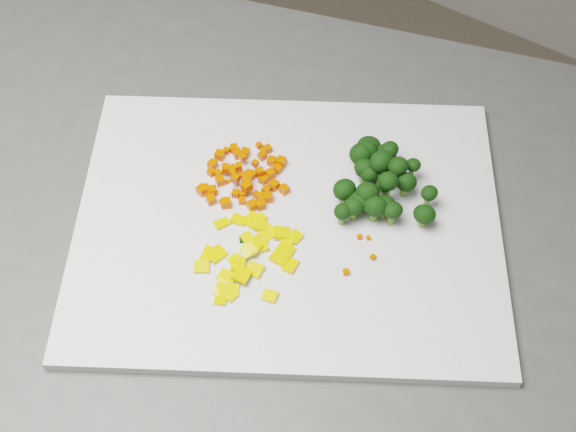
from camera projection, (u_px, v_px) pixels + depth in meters
The scene contains 132 objects.
counter_block at pixel (285, 399), 1.27m from camera, with size 1.10×0.77×0.90m, color #464644.
cutting_board at pixel (288, 224), 0.91m from camera, with size 0.48×0.37×0.01m, color silver.
carrot_pile at pixel (244, 171), 0.93m from camera, with size 0.11×0.11×0.03m, color #D63D02, non-canonical shape.
pepper_pile at pixel (252, 256), 0.87m from camera, with size 0.12×0.12×0.02m, color yellow, non-canonical shape.
broccoli_pile at pixel (389, 182), 0.90m from camera, with size 0.13×0.13×0.06m, color black, non-canonical shape.
carrot_cube_0 at pixel (243, 157), 0.95m from camera, with size 0.01×0.01×0.01m, color #D63D02.
carrot_cube_1 at pixel (239, 166), 0.94m from camera, with size 0.01×0.01×0.01m, color #D63D02.
carrot_cube_2 at pixel (272, 161), 0.95m from camera, with size 0.01×0.01×0.01m, color #D63D02.
carrot_cube_3 at pixel (284, 189), 0.93m from camera, with size 0.01×0.01×0.01m, color #D63D02.
carrot_cube_4 at pixel (227, 151), 0.96m from camera, with size 0.01×0.01×0.01m, color #D63D02.
carrot_cube_5 at pixel (202, 190), 0.93m from camera, with size 0.01×0.01×0.01m, color #D63D02.
carrot_cube_6 at pixel (268, 149), 0.96m from camera, with size 0.01×0.01×0.01m, color #D63D02.
carrot_cube_7 at pixel (252, 175), 0.94m from camera, with size 0.01×0.01×0.01m, color #D63D02.
carrot_cube_8 at pixel (259, 146), 0.97m from camera, with size 0.01×0.01×0.01m, color #D63D02.
carrot_cube_9 at pixel (236, 194), 0.92m from camera, with size 0.01×0.01×0.01m, color #D63D02.
carrot_cube_10 at pixel (213, 191), 0.93m from camera, with size 0.01×0.01×0.01m, color #D63D02.
carrot_cube_11 at pixel (262, 175), 0.94m from camera, with size 0.01×0.01×0.01m, color #D63D02.
carrot_cube_12 at pixel (221, 155), 0.96m from camera, with size 0.01×0.01×0.01m, color #D63D02.
carrot_cube_13 at pixel (274, 185), 0.93m from camera, with size 0.01×0.01×0.01m, color #D63D02.
carrot_cube_14 at pixel (205, 189), 0.93m from camera, with size 0.01×0.01×0.01m, color #D63D02.
carrot_cube_15 at pixel (278, 169), 0.95m from camera, with size 0.01×0.01×0.01m, color #D63D02.
carrot_cube_16 at pixel (211, 200), 0.92m from camera, with size 0.01×0.01×0.01m, color #D63D02.
carrot_cube_17 at pixel (218, 174), 0.94m from camera, with size 0.01×0.01×0.01m, color #D63D02.
carrot_cube_18 at pixel (211, 172), 0.94m from camera, with size 0.01×0.01×0.01m, color #D63D02.
carrot_cube_19 at pixel (220, 155), 0.96m from camera, with size 0.01×0.01×0.01m, color #D63D02.
carrot_cube_20 at pixel (247, 180), 0.93m from camera, with size 0.01×0.01×0.01m, color #D63D02.
carrot_cube_21 at pixel (262, 197), 0.92m from camera, with size 0.01×0.01×0.01m, color #D63D02.
carrot_cube_22 at pixel (220, 181), 0.93m from camera, with size 0.01×0.01×0.01m, color #D63D02.
carrot_cube_23 at pixel (270, 174), 0.94m from camera, with size 0.01×0.01×0.01m, color #D63D02.
carrot_cube_24 at pixel (281, 162), 0.95m from camera, with size 0.01×0.01×0.01m, color #D63D02.
carrot_cube_25 at pixel (262, 156), 0.96m from camera, with size 0.01×0.01×0.01m, color #D63D02.
carrot_cube_26 at pixel (226, 203), 0.92m from camera, with size 0.01×0.01×0.01m, color #D63D02.
carrot_cube_27 at pixel (237, 154), 0.96m from camera, with size 0.01×0.01×0.01m, color #D63D02.
carrot_cube_28 at pixel (249, 175), 0.94m from camera, with size 0.01×0.01×0.01m, color #D63D02.
carrot_cube_29 at pixel (245, 153), 0.96m from camera, with size 0.01×0.01×0.01m, color #D63D02.
carrot_cube_30 at pixel (242, 194), 0.92m from camera, with size 0.01×0.01×0.01m, color #D63D02.
carrot_cube_31 at pixel (277, 185), 0.93m from camera, with size 0.01×0.01×0.01m, color #D63D02.
carrot_cube_32 at pixel (233, 169), 0.94m from camera, with size 0.01×0.01×0.01m, color #D63D02.
carrot_cube_33 at pixel (235, 178), 0.92m from camera, with size 0.01×0.01×0.01m, color #D63D02.
carrot_cube_34 at pixel (234, 148), 0.96m from camera, with size 0.01×0.01×0.01m, color #D63D02.
carrot_cube_35 at pixel (266, 190), 0.93m from camera, with size 0.01×0.01×0.01m, color #D63D02.
carrot_cube_36 at pixel (242, 201), 0.92m from camera, with size 0.01×0.01×0.01m, color #D63D02.
carrot_cube_37 at pixel (260, 205), 0.91m from camera, with size 0.01×0.01×0.01m, color #D63D02.
carrot_cube_38 at pixel (268, 197), 0.92m from camera, with size 0.01×0.01×0.01m, color #D63D02.
carrot_cube_39 at pixel (284, 190), 0.93m from camera, with size 0.01×0.01×0.01m, color #D63D02.
carrot_cube_40 at pixel (275, 185), 0.93m from camera, with size 0.01×0.01×0.01m, color #D63D02.
carrot_cube_41 at pixel (224, 203), 0.92m from camera, with size 0.01×0.01×0.01m, color #D63D02.
carrot_cube_42 at pixel (252, 206), 0.91m from camera, with size 0.01×0.01×0.01m, color #D63D02.
carrot_cube_43 at pixel (213, 165), 0.95m from camera, with size 0.01×0.01×0.01m, color #D63D02.
carrot_cube_44 at pixel (263, 152), 0.96m from camera, with size 0.01×0.01×0.01m, color #D63D02.
carrot_cube_45 at pixel (256, 195), 0.92m from camera, with size 0.01×0.01×0.01m, color #D63D02.
carrot_cube_46 at pixel (258, 173), 0.94m from camera, with size 0.01×0.01×0.01m, color #D63D02.
carrot_cube_47 at pixel (226, 168), 0.94m from camera, with size 0.01×0.01×0.01m, color #D63D02.
carrot_cube_48 at pixel (260, 172), 0.93m from camera, with size 0.01×0.01×0.01m, color #D63D02.
carrot_cube_49 at pixel (246, 186), 0.92m from camera, with size 0.01×0.01×0.01m, color #D63D02.
carrot_cube_50 at pixel (264, 180), 0.94m from camera, with size 0.01×0.01×0.01m, color #D63D02.
carrot_cube_51 at pixel (255, 163), 0.94m from camera, with size 0.01×0.01×0.01m, color #D63D02.
carrot_cube_52 at pixel (223, 202), 0.92m from camera, with size 0.01×0.01×0.01m, color #D63D02.
carrot_cube_53 at pixel (264, 199), 0.92m from camera, with size 0.01×0.01×0.01m, color #D63D02.
carrot_cube_54 at pixel (211, 196), 0.92m from camera, with size 0.01×0.01×0.01m, color #D63D02.
carrot_cube_55 at pixel (262, 200), 0.92m from camera, with size 0.01×0.01×0.01m, color #D63D02.
carrot_cube_56 at pixel (241, 175), 0.94m from camera, with size 0.01×0.01×0.01m, color #D63D02.
carrot_cube_57 at pixel (277, 167), 0.95m from camera, with size 0.01×0.01×0.01m, color #D63D02.
carrot_cube_58 at pixel (281, 162), 0.95m from camera, with size 0.01×0.01×0.01m, color #D63D02.
carrot_cube_59 at pixel (232, 172), 0.93m from camera, with size 0.01×0.01×0.01m, color #D63D02.
pepper_chunk_0 at pixel (268, 233), 0.90m from camera, with size 0.02×0.02×0.00m, color yellow.
pepper_chunk_1 at pixel (258, 221), 0.90m from camera, with size 0.02×0.01×0.00m, color yellow.
pepper_chunk_2 at pixel (282, 233), 0.89m from camera, with size 0.02×0.02×0.01m, color yellow.
pepper_chunk_3 at pixel (239, 220), 0.91m from camera, with size 0.02×0.01×0.00m, color yellow.
pepper_chunk_4 at pixel (254, 270), 0.87m from camera, with size 0.02×0.02×0.01m, color yellow.
pepper_chunk_5 at pixel (295, 237), 0.89m from camera, with size 0.01×0.02×0.00m, color yellow.
pepper_chunk_6 at pixel (252, 220), 0.91m from camera, with size 0.02×0.02×0.00m, color yellow.
pepper_chunk_7 at pixel (279, 258), 0.88m from camera, with size 0.02×0.01×0.00m, color yellow.
pepper_chunk_8 at pixel (227, 277), 0.86m from camera, with size 0.02×0.01×0.00m, color yellow.
pepper_chunk_9 at pixel (252, 247), 0.88m from camera, with size 0.02×0.02×0.00m, color yellow.
pepper_chunk_10 at pixel (207, 254), 0.88m from camera, with size 0.02×0.01×0.00m, color yellow.
pepper_chunk_11 at pixel (270, 296), 0.85m from camera, with size 0.01×0.02×0.00m, color yellow.
pepper_chunk_12 at pixel (201, 267), 0.87m from camera, with size 0.02×0.01×0.01m, color yellow.
pepper_chunk_13 at pixel (216, 254), 0.88m from camera, with size 0.02×0.02×0.00m, color yellow.
pepper_chunk_14 at pixel (255, 244), 0.89m from camera, with size 0.02×0.02×0.00m, color yellow.
pepper_chunk_15 at pixel (248, 251), 0.87m from camera, with size 0.01×0.02×0.01m, color yellow.
pepper_chunk_16 at pixel (222, 223), 0.90m from camera, with size 0.02×0.01×0.00m, color yellow.
pepper_chunk_17 at pixel (249, 240), 0.88m from camera, with size 0.02×0.01×0.00m, color yellow.
pepper_chunk_18 at pixel (259, 247), 0.88m from camera, with size 0.02×0.01×0.00m, color yellow.
pepper_chunk_19 at pixel (289, 239), 0.89m from camera, with size 0.01×0.01×0.00m, color yellow.
pepper_chunk_20 at pixel (221, 299), 0.85m from camera, with size 0.01×0.01×0.00m, color yellow.
pepper_chunk_21 at pixel (242, 275), 0.86m from camera, with size 0.02×0.02×0.00m, color yellow.
pepper_chunk_22 at pixel (221, 288), 0.85m from camera, with size 0.02×0.01×0.00m, color yellow.
pepper_chunk_23 at pixel (261, 225), 0.90m from camera, with size 0.02×0.01×0.00m, color yellow.
pepper_chunk_24 at pixel (229, 294), 0.85m from camera, with size 0.01×0.02×0.00m, color yellow.
pepper_chunk_25 at pixel (231, 290), 0.85m from camera, with size 0.01×0.02×0.00m, color yellow.
pepper_chunk_26 at pixel (224, 289), 0.85m from camera, with size 0.01×0.02×0.01m, color yellow.
pepper_chunk_27 at pixel (284, 251), 0.88m from camera, with size 0.02×0.02×0.00m, color yellow.
pepper_chunk_28 at pixel (291, 266), 0.87m from camera, with size 0.02×0.01×0.00m, color yellow.
pepper_chunk_29 at pixel (238, 264), 0.87m from camera, with size 0.02×0.02×0.00m, color yellow.
pepper_chunk_30 at pixel (236, 261), 0.87m from camera, with size 0.02×0.01×0.00m, color yellow.
broccoli_floret_0 at pixel (362, 173), 0.93m from camera, with size 0.02×0.02×0.03m, color black, non-canonical shape.
broccoli_floret_1 at pixel (428, 198), 0.91m from camera, with size 0.02×0.02×0.03m, color black, non-canonical shape.
broccoli_floret_2 at pixel (359, 204), 0.90m from camera, with size 0.04×0.04×0.03m, color black, non-canonical shape.
broccoli_floret_3 at pixel (381, 176), 0.93m from camera, with size 0.03×0.03×0.03m, color black, non-canonical shape.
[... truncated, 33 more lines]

